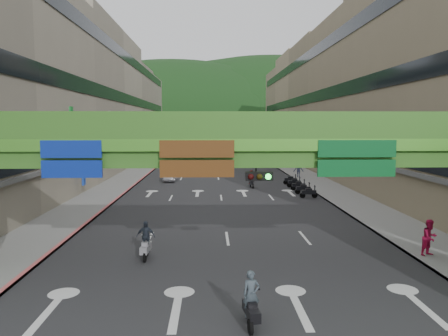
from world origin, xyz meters
TOP-DOWN VIEW (x-y plane):
  - road_slab at (0.00, 50.00)m, footprint 18.00×140.00m
  - sidewalk_left at (-11.00, 50.00)m, footprint 4.00×140.00m
  - sidewalk_right at (11.00, 50.00)m, footprint 4.00×140.00m
  - curb_left at (-9.10, 50.00)m, footprint 0.20×140.00m
  - curb_right at (9.10, 50.00)m, footprint 0.20×140.00m
  - building_row_left at (-18.93, 50.00)m, footprint 12.80×95.00m
  - building_row_right at (18.93, 50.00)m, footprint 12.80×95.00m
  - overpass_near at (0.93, 5.38)m, footprint 28.00×12.27m
  - overpass_far at (0.00, 65.00)m, footprint 28.00×2.20m
  - hill_left at (-15.00, 160.00)m, footprint 168.00×140.00m
  - hill_right at (25.00, 180.00)m, footprint 208.00×176.00m
  - bunting_string at (0.00, 30.00)m, footprint 26.00×0.36m
  - scooter_rider_near at (0.35, 1.00)m, footprint 0.65×1.60m
  - scooter_rider_mid at (3.32, 32.09)m, footprint 0.80×1.60m
  - scooter_rider_left at (-4.14, 8.35)m, footprint 0.93×1.60m
  - scooter_rider_far at (-4.13, 47.82)m, footprint 0.89×1.60m
  - parked_scooter_row at (7.80, 30.00)m, footprint 1.60×9.35m
  - car_silver at (-5.59, 37.77)m, footprint 1.47×3.91m
  - car_yellow at (-1.54, 63.96)m, footprint 1.85×4.35m
  - pedestrian_red at (9.80, 8.00)m, footprint 1.08×0.98m
  - pedestrian_blue at (9.80, 40.00)m, footprint 0.96×0.71m

SIDE VIEW (x-z plane):
  - hill_left at x=-15.00m, z-range -56.00..56.00m
  - hill_right at x=25.00m, z-range -64.00..64.00m
  - road_slab at x=0.00m, z-range 0.00..0.02m
  - sidewalk_left at x=-11.00m, z-range 0.00..0.15m
  - sidewalk_right at x=11.00m, z-range 0.00..0.15m
  - curb_left at x=-9.10m, z-range 0.00..0.18m
  - curb_right at x=9.10m, z-range 0.00..0.18m
  - parked_scooter_row at x=7.80m, z-range -0.02..1.06m
  - car_silver at x=-5.59m, z-range 0.00..1.28m
  - car_yellow at x=-1.54m, z-range 0.00..1.47m
  - scooter_rider_near at x=0.35m, z-range -0.08..1.79m
  - pedestrian_red at x=9.80m, z-range 0.00..1.80m
  - scooter_rider_mid at x=3.32m, z-range 0.01..1.85m
  - pedestrian_blue at x=9.80m, z-range 0.00..1.87m
  - scooter_rider_left at x=-4.14m, z-range -0.01..1.89m
  - scooter_rider_far at x=-4.13m, z-range 0.02..2.16m
  - overpass_near at x=0.93m, z-range 1.66..8.76m
  - overpass_far at x=0.00m, z-range 1.85..8.95m
  - bunting_string at x=0.00m, z-range 5.73..6.19m
  - building_row_left at x=-18.93m, z-range -0.04..18.96m
  - building_row_right at x=18.93m, z-range -0.04..18.96m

